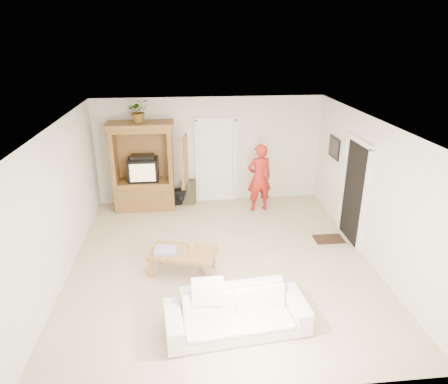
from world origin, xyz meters
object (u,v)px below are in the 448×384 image
object	(u,v)px
armoire	(145,172)
man	(259,178)
sofa	(237,313)
coffee_table	(183,254)

from	to	relation	value
armoire	man	world-z (taller)	armoire
armoire	sofa	distance (m)	4.86
armoire	man	distance (m)	2.72
man	coffee_table	xyz separation A→B (m)	(-1.82, -2.56, -0.44)
armoire	man	bearing A→B (deg)	-9.04
armoire	man	xyz separation A→B (m)	(2.69, -0.43, -0.09)
man	armoire	bearing A→B (deg)	-18.19
armoire	sofa	bearing A→B (deg)	-70.40
armoire	sofa	world-z (taller)	armoire
man	coffee_table	world-z (taller)	man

